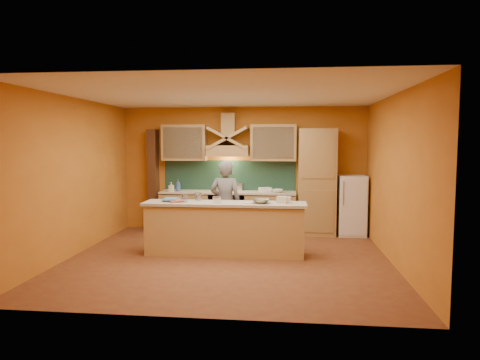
# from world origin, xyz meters

# --- Properties ---
(floor) EXTENTS (5.50, 5.00, 0.01)m
(floor) POSITION_xyz_m (0.00, 0.00, 0.00)
(floor) COLOR brown
(floor) RESTS_ON ground
(ceiling) EXTENTS (5.50, 5.00, 0.01)m
(ceiling) POSITION_xyz_m (0.00, 0.00, 2.80)
(ceiling) COLOR white
(ceiling) RESTS_ON wall_back
(wall_back) EXTENTS (5.50, 0.02, 2.80)m
(wall_back) POSITION_xyz_m (0.00, 2.50, 1.40)
(wall_back) COLOR #C57526
(wall_back) RESTS_ON floor
(wall_front) EXTENTS (5.50, 0.02, 2.80)m
(wall_front) POSITION_xyz_m (0.00, -2.50, 1.40)
(wall_front) COLOR #C57526
(wall_front) RESTS_ON floor
(wall_left) EXTENTS (0.02, 5.00, 2.80)m
(wall_left) POSITION_xyz_m (-2.75, 0.00, 1.40)
(wall_left) COLOR #C57526
(wall_left) RESTS_ON floor
(wall_right) EXTENTS (0.02, 5.00, 2.80)m
(wall_right) POSITION_xyz_m (2.75, 0.00, 1.40)
(wall_right) COLOR #C57526
(wall_right) RESTS_ON floor
(base_cabinet_left) EXTENTS (1.10, 0.60, 0.86)m
(base_cabinet_left) POSITION_xyz_m (-1.25, 2.20, 0.43)
(base_cabinet_left) COLOR #AC864E
(base_cabinet_left) RESTS_ON floor
(base_cabinet_right) EXTENTS (1.10, 0.60, 0.86)m
(base_cabinet_right) POSITION_xyz_m (0.65, 2.20, 0.43)
(base_cabinet_right) COLOR #AC864E
(base_cabinet_right) RESTS_ON floor
(counter_top) EXTENTS (3.00, 0.62, 0.04)m
(counter_top) POSITION_xyz_m (-0.30, 2.20, 0.90)
(counter_top) COLOR beige
(counter_top) RESTS_ON base_cabinet_left
(stove) EXTENTS (0.60, 0.58, 0.90)m
(stove) POSITION_xyz_m (-0.30, 2.20, 0.45)
(stove) COLOR black
(stove) RESTS_ON floor
(backsplash) EXTENTS (3.00, 0.03, 0.70)m
(backsplash) POSITION_xyz_m (-0.30, 2.48, 1.25)
(backsplash) COLOR #18352B
(backsplash) RESTS_ON wall_back
(range_hood) EXTENTS (0.92, 0.50, 0.24)m
(range_hood) POSITION_xyz_m (-0.30, 2.25, 1.82)
(range_hood) COLOR #AC864E
(range_hood) RESTS_ON wall_back
(hood_chimney) EXTENTS (0.30, 0.30, 0.50)m
(hood_chimney) POSITION_xyz_m (-0.30, 2.35, 2.40)
(hood_chimney) COLOR #AC864E
(hood_chimney) RESTS_ON wall_back
(upper_cabinet_left) EXTENTS (1.00, 0.35, 0.80)m
(upper_cabinet_left) POSITION_xyz_m (-1.30, 2.33, 2.00)
(upper_cabinet_left) COLOR #AC864E
(upper_cabinet_left) RESTS_ON wall_back
(upper_cabinet_right) EXTENTS (1.00, 0.35, 0.80)m
(upper_cabinet_right) POSITION_xyz_m (0.70, 2.33, 2.00)
(upper_cabinet_right) COLOR #AC864E
(upper_cabinet_right) RESTS_ON wall_back
(pantry_column) EXTENTS (0.80, 0.60, 2.30)m
(pantry_column) POSITION_xyz_m (1.65, 2.20, 1.15)
(pantry_column) COLOR #AC864E
(pantry_column) RESTS_ON floor
(fridge) EXTENTS (0.58, 0.60, 1.30)m
(fridge) POSITION_xyz_m (2.40, 2.20, 0.65)
(fridge) COLOR white
(fridge) RESTS_ON floor
(trim_column_left) EXTENTS (0.20, 0.30, 2.30)m
(trim_column_left) POSITION_xyz_m (-2.05, 2.35, 1.15)
(trim_column_left) COLOR #472816
(trim_column_left) RESTS_ON floor
(island_body) EXTENTS (2.80, 0.55, 0.88)m
(island_body) POSITION_xyz_m (-0.10, 0.30, 0.44)
(island_body) COLOR tan
(island_body) RESTS_ON floor
(island_top) EXTENTS (2.90, 0.62, 0.05)m
(island_top) POSITION_xyz_m (-0.10, 0.30, 0.92)
(island_top) COLOR beige
(island_top) RESTS_ON island_body
(person) EXTENTS (0.63, 0.43, 1.67)m
(person) POSITION_xyz_m (-0.18, 0.96, 0.83)
(person) COLOR slate
(person) RESTS_ON floor
(pot_large) EXTENTS (0.30, 0.30, 0.15)m
(pot_large) POSITION_xyz_m (-0.42, 2.17, 0.98)
(pot_large) COLOR #B5B4BC
(pot_large) RESTS_ON stove
(pot_small) EXTENTS (0.23, 0.23, 0.13)m
(pot_small) POSITION_xyz_m (-0.25, 2.33, 0.97)
(pot_small) COLOR silver
(pot_small) RESTS_ON stove
(soap_bottle_a) EXTENTS (0.11, 0.11, 0.21)m
(soap_bottle_a) POSITION_xyz_m (-1.55, 2.06, 1.02)
(soap_bottle_a) COLOR silver
(soap_bottle_a) RESTS_ON counter_top
(soap_bottle_b) EXTENTS (0.13, 0.13, 0.27)m
(soap_bottle_b) POSITION_xyz_m (-1.42, 2.16, 1.05)
(soap_bottle_b) COLOR #375497
(soap_bottle_b) RESTS_ON counter_top
(bowl_back) EXTENTS (0.29, 0.29, 0.07)m
(bowl_back) POSITION_xyz_m (0.80, 2.10, 0.96)
(bowl_back) COLOR silver
(bowl_back) RESTS_ON counter_top
(dish_rack) EXTENTS (0.31, 0.28, 0.09)m
(dish_rack) POSITION_xyz_m (0.52, 2.26, 0.96)
(dish_rack) COLOR white
(dish_rack) RESTS_ON counter_top
(book_lower) EXTENTS (0.37, 0.40, 0.03)m
(book_lower) POSITION_xyz_m (-1.09, 0.23, 0.96)
(book_lower) COLOR #B65241
(book_lower) RESTS_ON island_top
(book_upper) EXTENTS (0.26, 0.35, 0.03)m
(book_upper) POSITION_xyz_m (-1.23, 0.37, 0.98)
(book_upper) COLOR teal
(book_upper) RESTS_ON island_top
(jar_large) EXTENTS (0.17, 0.17, 0.15)m
(jar_large) POSITION_xyz_m (-0.61, 0.46, 1.02)
(jar_large) COLOR silver
(jar_large) RESTS_ON island_top
(jar_small) EXTENTS (0.16, 0.16, 0.13)m
(jar_small) POSITION_xyz_m (-0.82, 0.28, 1.01)
(jar_small) COLOR silver
(jar_small) RESTS_ON island_top
(kitchen_scale) EXTENTS (0.12, 0.12, 0.10)m
(kitchen_scale) POSITION_xyz_m (-0.22, 0.18, 0.99)
(kitchen_scale) COLOR white
(kitchen_scale) RESTS_ON island_top
(mixing_bowl) EXTENTS (0.37, 0.37, 0.08)m
(mixing_bowl) POSITION_xyz_m (0.55, 0.25, 0.98)
(mixing_bowl) COLOR silver
(mixing_bowl) RESTS_ON island_top
(cloth) EXTENTS (0.24, 0.20, 0.01)m
(cloth) POSITION_xyz_m (0.37, 0.23, 0.95)
(cloth) COLOR beige
(cloth) RESTS_ON island_top
(grocery_bag_a) EXTENTS (0.21, 0.19, 0.12)m
(grocery_bag_a) POSITION_xyz_m (0.92, 0.29, 1.00)
(grocery_bag_a) COLOR beige
(grocery_bag_a) RESTS_ON island_top
(grocery_bag_b) EXTENTS (0.19, 0.15, 0.11)m
(grocery_bag_b) POSITION_xyz_m (0.98, 0.31, 1.00)
(grocery_bag_b) COLOR beige
(grocery_bag_b) RESTS_ON island_top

